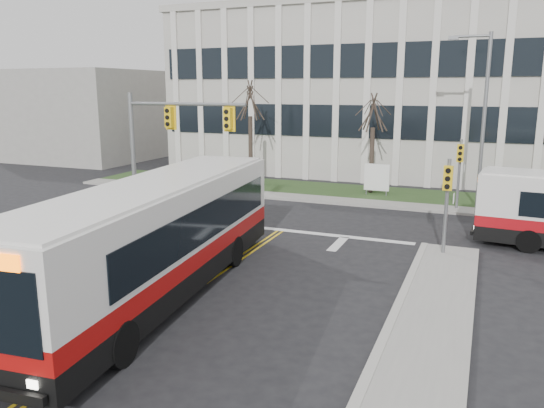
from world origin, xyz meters
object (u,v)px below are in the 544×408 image
Objects in this scene: newspaper_box_red at (56,241)px; bus_main at (156,241)px; newspaper_box_blue at (7,261)px; directory_sign at (377,178)px; streetlight at (481,112)px.

bus_main is at bearing -24.59° from newspaper_box_red.
newspaper_box_blue and newspaper_box_red have the same top height.
streetlight is at bearing -13.23° from directory_sign.
bus_main is at bearing -117.76° from streetlight.
streetlight is 0.69× the size of bus_main.
streetlight is 6.96m from directory_sign.
directory_sign is 18.50m from newspaper_box_red.
streetlight is 21.48m from newspaper_box_red.
directory_sign is 0.15× the size of bus_main.
newspaper_box_red is (-15.13, -14.50, -4.72)m from streetlight.
bus_main is 13.94× the size of newspaper_box_red.
newspaper_box_red is at bearing 154.67° from bus_main.
bus_main is at bearing 27.33° from newspaper_box_blue.
directory_sign reaches higher than newspaper_box_blue.
newspaper_box_red is at bearing 120.56° from newspaper_box_blue.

